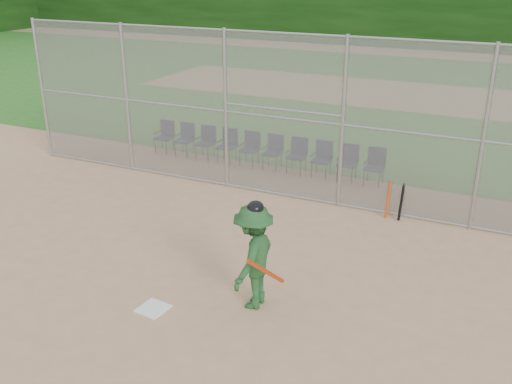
% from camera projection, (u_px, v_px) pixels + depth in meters
% --- Properties ---
extents(ground, '(100.00, 100.00, 0.00)m').
position_uv_depth(ground, '(195.00, 300.00, 9.86)').
color(ground, tan).
rests_on(ground, ground).
extents(grass_strip, '(100.00, 100.00, 0.00)m').
position_uv_depth(grass_strip, '(406.00, 95.00, 24.97)').
color(grass_strip, '#28671E').
rests_on(grass_strip, ground).
extents(dirt_patch_far, '(24.00, 24.00, 0.00)m').
position_uv_depth(dirt_patch_far, '(406.00, 95.00, 24.97)').
color(dirt_patch_far, tan).
rests_on(dirt_patch_far, ground).
extents(backstop_fence, '(16.09, 0.09, 4.00)m').
position_uv_depth(backstop_fence, '(301.00, 117.00, 13.28)').
color(backstop_fence, gray).
rests_on(backstop_fence, ground).
extents(home_plate, '(0.52, 0.52, 0.02)m').
position_uv_depth(home_plate, '(153.00, 308.00, 9.59)').
color(home_plate, white).
rests_on(home_plate, ground).
extents(batter_at_plate, '(0.97, 1.30, 1.92)m').
position_uv_depth(batter_at_plate, '(254.00, 256.00, 9.39)').
color(batter_at_plate, '#1F4E24').
rests_on(batter_at_plate, ground).
extents(spare_bats, '(0.36, 0.32, 0.83)m').
position_uv_depth(spare_bats, '(395.00, 200.00, 12.90)').
color(spare_bats, '#D84C14').
rests_on(spare_bats, ground).
extents(chair_0, '(0.54, 0.52, 0.96)m').
position_uv_depth(chair_0, '(164.00, 137.00, 17.34)').
color(chair_0, '#101E3E').
rests_on(chair_0, ground).
extents(chair_1, '(0.54, 0.52, 0.96)m').
position_uv_depth(chair_1, '(184.00, 140.00, 17.06)').
color(chair_1, '#101E3E').
rests_on(chair_1, ground).
extents(chair_2, '(0.54, 0.52, 0.96)m').
position_uv_depth(chair_2, '(205.00, 143.00, 16.77)').
color(chair_2, '#101E3E').
rests_on(chair_2, ground).
extents(chair_3, '(0.54, 0.52, 0.96)m').
position_uv_depth(chair_3, '(227.00, 146.00, 16.49)').
color(chair_3, '#101E3E').
rests_on(chair_3, ground).
extents(chair_4, '(0.54, 0.52, 0.96)m').
position_uv_depth(chair_4, '(249.00, 149.00, 16.20)').
color(chair_4, '#101E3E').
rests_on(chair_4, ground).
extents(chair_5, '(0.54, 0.52, 0.96)m').
position_uv_depth(chair_5, '(272.00, 153.00, 15.92)').
color(chair_5, '#101E3E').
rests_on(chair_5, ground).
extents(chair_6, '(0.54, 0.52, 0.96)m').
position_uv_depth(chair_6, '(296.00, 156.00, 15.64)').
color(chair_6, '#101E3E').
rests_on(chair_6, ground).
extents(chair_7, '(0.54, 0.52, 0.96)m').
position_uv_depth(chair_7, '(321.00, 160.00, 15.35)').
color(chair_7, '#101E3E').
rests_on(chair_7, ground).
extents(chair_8, '(0.54, 0.52, 0.96)m').
position_uv_depth(chair_8, '(347.00, 163.00, 15.07)').
color(chair_8, '#101E3E').
rests_on(chair_8, ground).
extents(chair_9, '(0.54, 0.52, 0.96)m').
position_uv_depth(chair_9, '(374.00, 167.00, 14.78)').
color(chair_9, '#101E3E').
rests_on(chair_9, ground).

